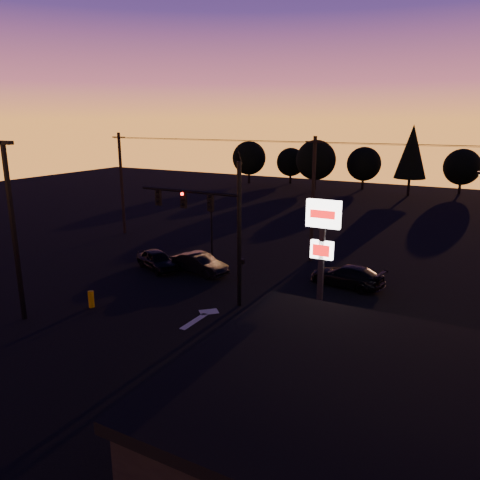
% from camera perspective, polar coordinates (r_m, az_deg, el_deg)
% --- Properties ---
extents(ground, '(120.00, 120.00, 0.00)m').
position_cam_1_polar(ground, '(24.16, -7.94, -10.41)').
color(ground, black).
rests_on(ground, ground).
extents(lane_arrow, '(1.20, 3.10, 0.01)m').
position_cam_1_polar(lane_arrow, '(25.13, -4.72, -9.29)').
color(lane_arrow, beige).
rests_on(lane_arrow, ground).
extents(traffic_signal_mast, '(6.79, 0.52, 8.58)m').
position_cam_1_polar(traffic_signal_mast, '(25.80, -3.22, 2.89)').
color(traffic_signal_mast, black).
rests_on(traffic_signal_mast, ground).
extents(secondary_signal, '(0.30, 0.31, 4.35)m').
position_cam_1_polar(secondary_signal, '(34.99, -3.52, 2.51)').
color(secondary_signal, black).
rests_on(secondary_signal, ground).
extents(parking_lot_light, '(1.25, 0.30, 9.14)m').
position_cam_1_polar(parking_lot_light, '(25.78, -26.01, 2.18)').
color(parking_lot_light, black).
rests_on(parking_lot_light, ground).
extents(pylon_sign, '(1.50, 0.28, 6.80)m').
position_cam_1_polar(pylon_sign, '(20.63, 9.99, -0.35)').
color(pylon_sign, black).
rests_on(pylon_sign, ground).
extents(utility_pole_0, '(1.40, 0.26, 9.00)m').
position_cam_1_polar(utility_pole_0, '(43.33, -14.23, 6.74)').
color(utility_pole_0, black).
rests_on(utility_pole_0, ground).
extents(utility_pole_1, '(1.40, 0.26, 9.00)m').
position_cam_1_polar(utility_pole_1, '(33.86, 8.87, 4.94)').
color(utility_pole_1, black).
rests_on(utility_pole_1, ground).
extents(power_wires, '(36.00, 1.22, 0.07)m').
position_cam_1_polar(power_wires, '(33.45, 9.14, 11.67)').
color(power_wires, black).
rests_on(power_wires, ground).
extents(bollard, '(0.31, 0.31, 0.94)m').
position_cam_1_polar(bollard, '(27.33, -17.69, -6.89)').
color(bollard, '#D5A001').
rests_on(bollard, ground).
extents(tree_0, '(5.36, 5.36, 6.74)m').
position_cam_1_polar(tree_0, '(76.36, 1.12, 9.96)').
color(tree_0, black).
rests_on(tree_0, ground).
extents(tree_1, '(4.54, 4.54, 5.71)m').
position_cam_1_polar(tree_1, '(76.58, 6.21, 9.43)').
color(tree_1, black).
rests_on(tree_1, ground).
extents(tree_2, '(5.77, 5.78, 7.26)m').
position_cam_1_polar(tree_2, '(69.70, 9.23, 9.60)').
color(tree_2, black).
rests_on(tree_2, ground).
extents(tree_3, '(4.95, 4.95, 6.22)m').
position_cam_1_polar(tree_3, '(71.85, 14.87, 8.95)').
color(tree_3, black).
rests_on(tree_3, ground).
extents(tree_4, '(4.18, 4.18, 9.50)m').
position_cam_1_polar(tree_4, '(67.36, 20.20, 10.08)').
color(tree_4, black).
rests_on(tree_4, ground).
extents(tree_5, '(4.95, 4.95, 6.22)m').
position_cam_1_polar(tree_5, '(71.85, 25.45, 8.04)').
color(tree_5, black).
rests_on(tree_5, ground).
extents(car_left, '(4.25, 3.05, 1.34)m').
position_cam_1_polar(car_left, '(32.90, -10.05, -2.41)').
color(car_left, black).
rests_on(car_left, ground).
extents(car_mid, '(4.32, 2.18, 1.36)m').
position_cam_1_polar(car_mid, '(31.67, -4.89, -2.89)').
color(car_mid, black).
rests_on(car_mid, ground).
extents(car_right, '(4.87, 2.59, 1.34)m').
position_cam_1_polar(car_right, '(29.93, 12.88, -4.28)').
color(car_right, black).
rests_on(car_right, ground).
extents(suv_parked, '(2.74, 5.04, 1.34)m').
position_cam_1_polar(suv_parked, '(19.53, 7.54, -14.58)').
color(suv_parked, black).
rests_on(suv_parked, ground).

